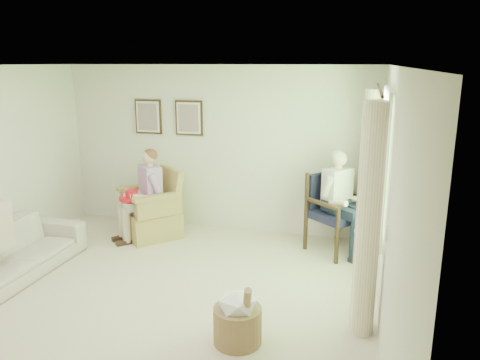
{
  "coord_description": "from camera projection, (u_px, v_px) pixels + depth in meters",
  "views": [
    {
      "loc": [
        2.25,
        -4.19,
        2.64
      ],
      "look_at": [
        0.61,
        1.87,
        1.05
      ],
      "focal_mm": 35.0,
      "sensor_mm": 36.0,
      "label": 1
    }
  ],
  "objects": [
    {
      "name": "floor",
      "position": [
        142.0,
        309.0,
        5.13
      ],
      "size": [
        5.5,
        5.5,
        0.0
      ],
      "primitive_type": "plane",
      "color": "beige",
      "rests_on": "ground"
    },
    {
      "name": "back_wall",
      "position": [
        217.0,
        149.0,
        7.39
      ],
      "size": [
        5.0,
        0.04,
        2.6
      ],
      "primitive_type": "cube",
      "color": "silver",
      "rests_on": "ground"
    },
    {
      "name": "right_wall",
      "position": [
        389.0,
        216.0,
        4.18
      ],
      "size": [
        0.04,
        5.5,
        2.6
      ],
      "primitive_type": "cube",
      "color": "silver",
      "rests_on": "ground"
    },
    {
      "name": "ceiling",
      "position": [
        128.0,
        66.0,
        4.5
      ],
      "size": [
        5.0,
        5.5,
        0.02
      ],
      "primitive_type": "cube",
      "color": "white",
      "rests_on": "back_wall"
    },
    {
      "name": "window",
      "position": [
        384.0,
        158.0,
        5.24
      ],
      "size": [
        0.13,
        2.5,
        1.63
      ],
      "color": "#2D6B23",
      "rests_on": "right_wall"
    },
    {
      "name": "curtain_left",
      "position": [
        368.0,
        222.0,
        4.47
      ],
      "size": [
        0.34,
        0.34,
        2.3
      ],
      "primitive_type": "cylinder",
      "color": "beige",
      "rests_on": "ground"
    },
    {
      "name": "curtain_right",
      "position": [
        369.0,
        175.0,
        6.3
      ],
      "size": [
        0.34,
        0.34,
        2.3
      ],
      "primitive_type": "cylinder",
      "color": "beige",
      "rests_on": "ground"
    },
    {
      "name": "framed_print_left",
      "position": [
        148.0,
        117.0,
        7.53
      ],
      "size": [
        0.45,
        0.05,
        0.55
      ],
      "color": "#382114",
      "rests_on": "back_wall"
    },
    {
      "name": "framed_print_right",
      "position": [
        189.0,
        118.0,
        7.35
      ],
      "size": [
        0.45,
        0.05,
        0.55
      ],
      "color": "#382114",
      "rests_on": "back_wall"
    },
    {
      "name": "wicker_armchair",
      "position": [
        152.0,
        215.0,
        7.26
      ],
      "size": [
        0.81,
        0.8,
        1.04
      ],
      "rotation": [
        0.0,
        0.0,
        -0.75
      ],
      "color": "tan",
      "rests_on": "ground"
    },
    {
      "name": "wood_armchair",
      "position": [
        339.0,
        209.0,
        6.67
      ],
      "size": [
        0.72,
        0.67,
        1.1
      ],
      "rotation": [
        0.0,
        0.0,
        0.88
      ],
      "color": "black",
      "rests_on": "ground"
    },
    {
      "name": "sofa",
      "position": [
        8.0,
        254.0,
        5.82
      ],
      "size": [
        2.13,
        0.83,
        0.62
      ],
      "primitive_type": "imported",
      "rotation": [
        0.0,
        0.0,
        1.57
      ],
      "color": "beige",
      "rests_on": "ground"
    },
    {
      "name": "person_wicker",
      "position": [
        147.0,
        189.0,
        7.02
      ],
      "size": [
        0.4,
        0.63,
        1.35
      ],
      "rotation": [
        0.0,
        0.0,
        -0.75
      ],
      "color": "beige",
      "rests_on": "ground"
    },
    {
      "name": "person_dark",
      "position": [
        339.0,
        195.0,
        6.44
      ],
      "size": [
        0.4,
        0.63,
        1.44
      ],
      "rotation": [
        0.0,
        0.0,
        0.88
      ],
      "color": "#181E35",
      "rests_on": "ground"
    },
    {
      "name": "red_hat",
      "position": [
        132.0,
        196.0,
        6.97
      ],
      "size": [
        0.38,
        0.38,
        0.14
      ],
      "color": "red",
      "rests_on": "person_wicker"
    },
    {
      "name": "hatbox",
      "position": [
        238.0,
        317.0,
        4.46
      ],
      "size": [
        0.49,
        0.49,
        0.69
      ],
      "color": "tan",
      "rests_on": "ground"
    }
  ]
}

